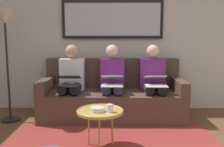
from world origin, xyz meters
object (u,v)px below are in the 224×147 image
at_px(framed_mirror, 112,19).
at_px(person_left, 153,79).
at_px(coffee_table, 100,112).
at_px(laptop_silver, 112,81).
at_px(cup, 110,108).
at_px(standing_lamp, 5,29).
at_px(couch, 112,97).
at_px(bowl, 97,109).
at_px(laptop_white, 156,81).
at_px(person_middle, 112,79).
at_px(person_right, 71,79).
at_px(laptop_black, 69,81).

relative_size(framed_mirror, person_left, 1.49).
distance_m(coffee_table, laptop_silver, 0.94).
bearing_deg(laptop_silver, cup, 89.05).
height_order(coffee_table, standing_lamp, standing_lamp).
distance_m(cup, person_left, 1.39).
distance_m(person_left, laptop_silver, 0.68).
bearing_deg(couch, person_left, 173.87).
xyz_separation_m(bowl, laptop_silver, (-0.15, -0.96, 0.15)).
bearing_deg(cup, laptop_silver, -90.95).
relative_size(couch, person_left, 1.93).
relative_size(person_left, laptop_silver, 3.31).
relative_size(laptop_white, standing_lamp, 0.21).
relative_size(couch, laptop_white, 6.32).
xyz_separation_m(cup, laptop_white, (-0.66, -0.97, 0.13)).
distance_m(bowl, laptop_white, 1.25).
height_order(cup, laptop_silver, laptop_silver).
relative_size(laptop_white, laptop_silver, 1.01).
bearing_deg(couch, cup, 89.28).
bearing_deg(bowl, coffee_table, -119.55).
height_order(coffee_table, bowl, bowl).
bearing_deg(bowl, person_middle, -97.36).
bearing_deg(cup, framed_mirror, -90.55).
height_order(coffee_table, cup, cup).
distance_m(cup, bowl, 0.14).
height_order(person_right, standing_lamp, standing_lamp).
bearing_deg(person_right, framed_mirror, -144.47).
distance_m(coffee_table, person_middle, 1.17).
height_order(framed_mirror, bowl, framed_mirror).
bearing_deg(person_right, couch, -173.87).
height_order(person_left, standing_lamp, standing_lamp).
bearing_deg(person_left, cup, 61.64).
height_order(couch, person_right, person_right).
relative_size(coffee_table, standing_lamp, 0.32).
xyz_separation_m(cup, laptop_silver, (-0.02, -0.97, 0.13)).
relative_size(person_middle, standing_lamp, 0.69).
bearing_deg(cup, couch, -90.72).
bearing_deg(framed_mirror, person_right, 35.53).
xyz_separation_m(person_left, laptop_silver, (0.64, 0.24, 0.02)).
height_order(laptop_black, standing_lamp, standing_lamp).
bearing_deg(laptop_black, bowl, 116.99).
xyz_separation_m(cup, person_right, (0.62, -1.22, 0.12)).
xyz_separation_m(bowl, laptop_white, (-0.79, -0.95, 0.15)).
relative_size(framed_mirror, laptop_white, 4.89).
distance_m(laptop_white, standing_lamp, 2.31).
relative_size(laptop_white, person_middle, 0.31).
bearing_deg(coffee_table, laptop_white, -130.27).
bearing_deg(couch, person_right, 6.13).
distance_m(couch, laptop_black, 0.78).
relative_size(cup, standing_lamp, 0.05).
bearing_deg(laptop_silver, laptop_black, 0.25).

